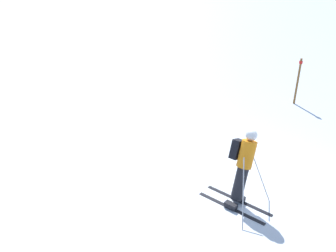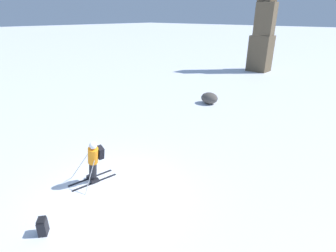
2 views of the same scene
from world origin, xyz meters
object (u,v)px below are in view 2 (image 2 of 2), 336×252
at_px(skier, 94,160).
at_px(spare_backpack, 43,226).
at_px(rock_pillar, 264,28).
at_px(exposed_boulder_0, 209,98).

distance_m(skier, spare_backpack, 2.58).
bearing_deg(spare_backpack, rock_pillar, 140.31).
xyz_separation_m(rock_pillar, exposed_boulder_0, (2.33, -12.98, -3.94)).
bearing_deg(exposed_boulder_0, spare_backpack, -76.67).
bearing_deg(spare_backpack, skier, 149.88).
bearing_deg(exposed_boulder_0, rock_pillar, 100.17).
height_order(rock_pillar, spare_backpack, rock_pillar).
relative_size(skier, spare_backpack, 3.54).
relative_size(skier, rock_pillar, 0.17).
bearing_deg(exposed_boulder_0, skier, -78.53).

